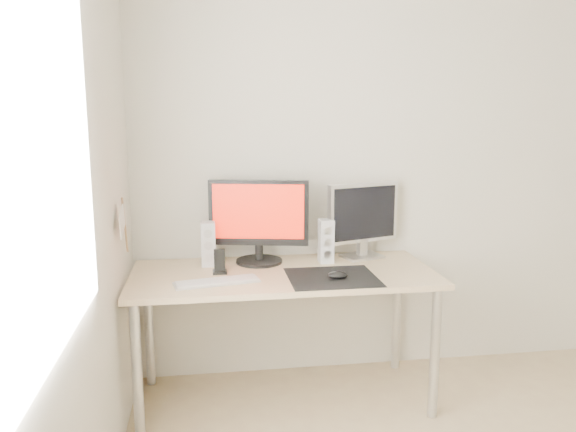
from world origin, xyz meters
TOP-DOWN VIEW (x-y plane):
  - wall_back at (0.00, 1.75)m, footprint 3.50×0.00m
  - wall_left at (-1.75, 0.00)m, footprint 0.00×3.50m
  - window_pane at (-1.74, 0.00)m, footprint 0.00×1.30m
  - mousepad at (-0.70, 1.24)m, footprint 0.45×0.40m
  - mouse at (-0.68, 1.21)m, footprint 0.10×0.06m
  - desk at (-0.93, 1.38)m, footprint 1.60×0.70m
  - main_monitor at (-1.04, 1.57)m, footprint 0.55×0.31m
  - second_monitor at (-0.44, 1.60)m, footprint 0.44×0.22m
  - speaker_left at (-1.32, 1.56)m, footprint 0.08×0.09m
  - speaker_right at (-0.67, 1.53)m, footprint 0.08×0.09m
  - keyboard at (-1.28, 1.23)m, footprint 0.44×0.20m
  - phone_dock at (-1.26, 1.40)m, footprint 0.07×0.06m
  - pennant at (-1.72, 1.24)m, footprint 0.01×0.23m

SIDE VIEW (x-z plane):
  - desk at x=-0.93m, z-range 0.29..1.02m
  - mousepad at x=-0.70m, z-range 0.73..0.73m
  - keyboard at x=-1.28m, z-range 0.73..0.75m
  - mouse at x=-0.68m, z-range 0.73..0.77m
  - phone_dock at x=-1.26m, z-range 0.70..0.84m
  - speaker_left at x=-1.32m, z-range 0.73..0.97m
  - speaker_right at x=-0.67m, z-range 0.73..0.97m
  - second_monitor at x=-0.44m, z-range 0.75..1.19m
  - main_monitor at x=-1.04m, z-range 0.75..1.22m
  - pennant at x=-1.72m, z-range 0.90..1.19m
  - wall_back at x=0.00m, z-range -0.50..3.00m
  - wall_left at x=-1.75m, z-range -0.50..3.00m
  - window_pane at x=-1.74m, z-range 0.85..2.15m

